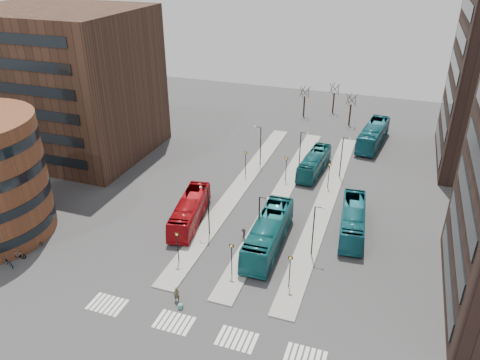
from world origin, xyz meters
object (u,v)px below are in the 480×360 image
(commuter_b, at_px, (248,254))
(bicycle_mid, at_px, (18,255))
(teal_bus_b, at_px, (314,163))
(bicycle_near, at_px, (9,263))
(traveller, at_px, (177,295))
(bicycle_far, at_px, (36,242))
(suitcase, at_px, (181,306))
(teal_bus_c, at_px, (353,220))
(commuter_c, at_px, (243,234))
(red_bus, at_px, (190,211))
(commuter_a, at_px, (176,217))
(teal_bus_a, at_px, (268,233))
(teal_bus_d, at_px, (373,135))

(commuter_b, xyz_separation_m, bicycle_mid, (-23.34, -8.00, -0.30))
(teal_bus_b, height_order, bicycle_near, teal_bus_b)
(traveller, xyz_separation_m, bicycle_far, (-19.06, 3.05, -0.36))
(suitcase, bearing_deg, teal_bus_c, 45.79)
(traveller, height_order, bicycle_near, traveller)
(traveller, relative_size, commuter_c, 1.09)
(red_bus, height_order, bicycle_mid, red_bus)
(bicycle_mid, distance_m, bicycle_far, 2.77)
(red_bus, height_order, commuter_c, red_bus)
(teal_bus_b, height_order, commuter_a, teal_bus_b)
(commuter_b, bearing_deg, commuter_c, 22.74)
(teal_bus_c, xyz_separation_m, bicycle_near, (-33.12, -18.73, -1.08))
(suitcase, xyz_separation_m, bicycle_mid, (-19.80, 1.09, 0.25))
(commuter_a, height_order, commuter_c, commuter_a)
(teal_bus_a, xyz_separation_m, teal_bus_b, (1.08, 20.39, -0.30))
(bicycle_mid, bearing_deg, teal_bus_d, -56.94)
(commuter_b, distance_m, commuter_c, 3.88)
(red_bus, xyz_separation_m, teal_bus_c, (18.83, 4.36, 0.01))
(bicycle_far, bearing_deg, commuter_a, -54.29)
(commuter_b, distance_m, bicycle_far, 23.93)
(teal_bus_b, bearing_deg, suitcase, -95.79)
(commuter_c, bearing_deg, teal_bus_d, 157.50)
(teal_bus_c, distance_m, commuter_b, 13.57)
(traveller, xyz_separation_m, commuter_c, (2.61, 11.77, -0.07))
(red_bus, xyz_separation_m, teal_bus_d, (18.63, 32.01, 0.22))
(teal_bus_a, height_order, traveller, teal_bus_a)
(teal_bus_d, bearing_deg, teal_bus_c, -82.52)
(teal_bus_b, distance_m, bicycle_far, 38.65)
(teal_bus_b, xyz_separation_m, bicycle_far, (-25.75, -28.80, -1.03))
(teal_bus_a, distance_m, bicycle_near, 27.70)
(red_bus, bearing_deg, bicycle_mid, -147.30)
(commuter_a, height_order, bicycle_near, commuter_a)
(teal_bus_a, bearing_deg, commuter_b, -113.92)
(suitcase, height_order, commuter_a, commuter_a)
(red_bus, bearing_deg, commuter_a, -166.59)
(teal_bus_d, bearing_deg, bicycle_far, -120.85)
(traveller, bearing_deg, commuter_a, 100.49)
(commuter_a, bearing_deg, bicycle_mid, 40.74)
(bicycle_near, height_order, bicycle_far, bicycle_near)
(suitcase, bearing_deg, bicycle_mid, 168.45)
(teal_bus_b, bearing_deg, bicycle_far, -127.27)
(teal_bus_b, bearing_deg, bicycle_near, -123.50)
(teal_bus_a, distance_m, teal_bus_d, 34.84)
(teal_bus_a, height_order, commuter_c, teal_bus_a)
(traveller, bearing_deg, teal_bus_a, 47.62)
(bicycle_far, bearing_deg, traveller, -100.40)
(teal_bus_b, bearing_deg, teal_bus_a, -88.51)
(suitcase, distance_m, teal_bus_a, 13.28)
(suitcase, relative_size, teal_bus_d, 0.04)
(teal_bus_a, height_order, bicycle_far, teal_bus_a)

